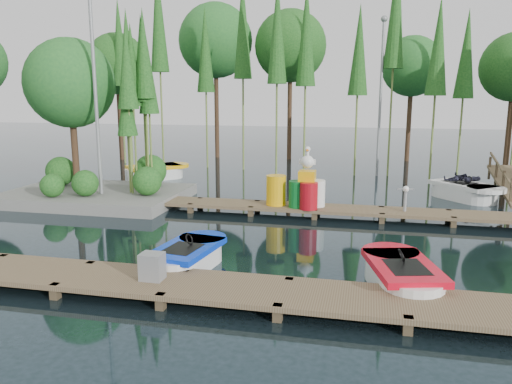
% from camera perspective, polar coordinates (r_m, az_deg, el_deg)
% --- Properties ---
extents(ground_plane, '(90.00, 90.00, 0.00)m').
position_cam_1_polar(ground_plane, '(14.01, -2.45, -4.72)').
color(ground_plane, '#1D2E36').
extents(near_dock, '(18.00, 1.50, 0.50)m').
position_cam_1_polar(near_dock, '(9.89, -9.39, -10.37)').
color(near_dock, brown).
rests_on(near_dock, ground).
extents(far_dock, '(15.00, 1.20, 0.50)m').
position_cam_1_polar(far_dock, '(16.12, 3.30, -1.76)').
color(far_dock, brown).
rests_on(far_dock, ground).
extents(island, '(6.20, 4.20, 6.75)m').
position_cam_1_polar(island, '(19.04, -18.65, 8.66)').
color(island, slate).
rests_on(island, ground).
extents(tree_screen, '(34.42, 18.53, 10.31)m').
position_cam_1_polar(tree_screen, '(24.35, -0.62, 16.59)').
color(tree_screen, '#432C1C').
rests_on(tree_screen, ground).
extents(lamp_island, '(0.30, 0.30, 7.25)m').
position_cam_1_polar(lamp_island, '(17.95, -17.96, 12.02)').
color(lamp_island, gray).
rests_on(lamp_island, ground).
extents(lamp_rear, '(0.30, 0.30, 7.25)m').
position_cam_1_polar(lamp_rear, '(24.00, 14.10, 11.90)').
color(lamp_rear, gray).
rests_on(lamp_rear, ground).
extents(boat_blue, '(1.44, 2.59, 0.83)m').
position_cam_1_polar(boat_blue, '(11.36, -7.79, -7.40)').
color(boat_blue, white).
rests_on(boat_blue, ground).
extents(boat_red, '(1.80, 2.84, 0.89)m').
position_cam_1_polar(boat_red, '(10.48, 16.30, -9.30)').
color(boat_red, white).
rests_on(boat_red, ground).
extents(boat_yellow_far, '(3.07, 3.03, 1.49)m').
position_cam_1_polar(boat_yellow_far, '(23.18, -11.42, 2.25)').
color(boat_yellow_far, white).
rests_on(boat_yellow_far, ground).
extents(boat_white_far, '(2.86, 3.04, 1.37)m').
position_cam_1_polar(boat_white_far, '(19.84, 22.77, 0.07)').
color(boat_white_far, white).
rests_on(boat_white_far, ground).
extents(utility_cabinet, '(0.43, 0.36, 0.53)m').
position_cam_1_polar(utility_cabinet, '(9.94, -11.78, -8.32)').
color(utility_cabinet, gray).
rests_on(utility_cabinet, near_dock).
extents(yellow_barrel, '(0.64, 0.64, 0.96)m').
position_cam_1_polar(yellow_barrel, '(16.05, 2.32, 0.21)').
color(yellow_barrel, '#FBB40D').
rests_on(yellow_barrel, far_dock).
extents(drum_cluster, '(1.12, 1.03, 1.93)m').
position_cam_1_polar(drum_cluster, '(15.73, 5.90, 0.26)').
color(drum_cluster, '#0B6823').
rests_on(drum_cluster, far_dock).
extents(seagull_post, '(0.49, 0.26, 0.78)m').
position_cam_1_polar(seagull_post, '(15.83, 16.72, -0.24)').
color(seagull_post, gray).
rests_on(seagull_post, far_dock).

